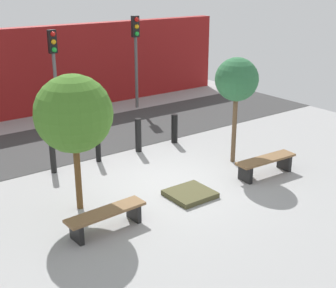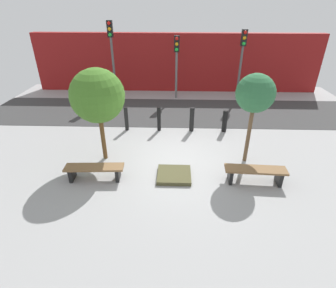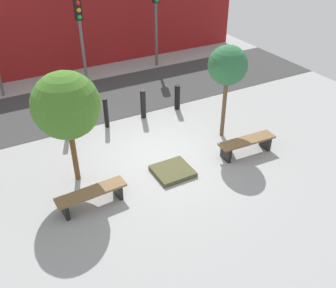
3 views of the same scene
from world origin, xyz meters
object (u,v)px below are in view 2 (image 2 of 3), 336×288
at_px(bench_left, 95,170).
at_px(tree_behind_right_bench, 255,94).
at_px(bollard_far_left, 126,119).
at_px(traffic_light_mid_west, 177,56).
at_px(bollard_center, 192,119).
at_px(tree_behind_left_bench, 97,96).
at_px(traffic_light_mid_east, 242,52).
at_px(bollard_left, 159,119).
at_px(planter_bed, 174,175).
at_px(bollard_right, 225,121).
at_px(traffic_light_west, 112,47).
at_px(bench_right, 255,172).

relative_size(bench_left, tree_behind_right_bench, 0.60).
distance_m(tree_behind_right_bench, bollard_far_left, 5.22).
distance_m(bench_left, traffic_light_mid_west, 8.19).
bearing_deg(bollard_center, tree_behind_left_bench, -143.50).
bearing_deg(traffic_light_mid_east, bollard_left, -133.75).
relative_size(bollard_left, bollard_center, 1.01).
bearing_deg(planter_bed, bollard_center, 78.38).
relative_size(bollard_center, traffic_light_mid_east, 0.29).
height_order(tree_behind_left_bench, bollard_right, tree_behind_left_bench).
bearing_deg(bollard_center, planter_bed, -101.62).
height_order(tree_behind_left_bench, tree_behind_right_bench, tree_behind_left_bench).
bearing_deg(bollard_center, tree_behind_right_bench, -52.94).
distance_m(bollard_right, traffic_light_west, 7.12).
relative_size(bollard_right, traffic_light_west, 0.23).
bearing_deg(traffic_light_west, bench_right, -53.28).
height_order(traffic_light_west, traffic_light_mid_east, traffic_light_west).
xyz_separation_m(bench_left, traffic_light_mid_east, (5.68, 7.61, 2.11)).
relative_size(bollard_left, traffic_light_mid_west, 0.32).
height_order(tree_behind_left_bench, bollard_far_left, tree_behind_left_bench).
height_order(bench_left, planter_bed, bench_left).
relative_size(tree_behind_right_bench, traffic_light_mid_east, 0.83).
relative_size(tree_behind_right_bench, traffic_light_west, 0.75).
bearing_deg(traffic_light_west, bollard_far_left, -72.43).
bearing_deg(bollard_center, bollard_right, 0.00).
distance_m(tree_behind_right_bench, traffic_light_mid_west, 6.82).
height_order(bench_right, traffic_light_mid_east, traffic_light_mid_east).
bearing_deg(bollard_right, traffic_light_mid_west, 115.67).
distance_m(planter_bed, bollard_left, 3.34).
bearing_deg(traffic_light_mid_east, traffic_light_west, 179.99).
height_order(bollard_far_left, bollard_left, bollard_left).
xyz_separation_m(bench_left, planter_bed, (2.36, 0.20, -0.26)).
relative_size(bench_right, tree_behind_right_bench, 0.61).
distance_m(bollard_left, bollard_center, 1.33).
height_order(bollard_center, traffic_light_west, traffic_light_west).
distance_m(bollard_left, traffic_light_mid_west, 4.56).
distance_m(bollard_right, traffic_light_mid_west, 4.95).
height_order(bench_left, traffic_light_west, traffic_light_west).
xyz_separation_m(tree_behind_left_bench, bollard_right, (4.36, 2.24, -1.74)).
relative_size(tree_behind_right_bench, traffic_light_mid_west, 0.91).
distance_m(bench_right, traffic_light_mid_east, 7.95).
bearing_deg(bollard_left, tree_behind_right_bench, -36.50).
distance_m(bench_right, bollard_left, 4.59).
relative_size(bollard_far_left, traffic_light_mid_west, 0.31).
bearing_deg(bench_right, traffic_light_mid_west, 110.09).
bearing_deg(bench_right, planter_bed, 178.03).
bearing_deg(traffic_light_west, bollard_right, -38.05).
distance_m(tree_behind_left_bench, traffic_light_west, 6.49).
bearing_deg(bollard_right, traffic_light_mid_east, 72.43).
relative_size(bench_right, bollard_right, 1.96).
xyz_separation_m(tree_behind_right_bench, bollard_left, (-3.02, 2.24, -1.79)).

